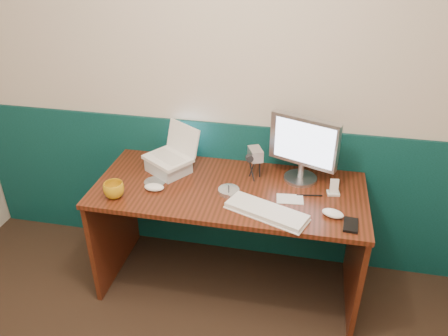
% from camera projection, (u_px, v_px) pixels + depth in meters
% --- Properties ---
extents(back_wall, '(3.50, 0.04, 2.50)m').
position_uv_depth(back_wall, '(217.00, 85.00, 2.67)').
color(back_wall, beige).
rests_on(back_wall, ground).
extents(wainscot, '(3.48, 0.02, 1.00)m').
position_uv_depth(wainscot, '(218.00, 189.00, 3.04)').
color(wainscot, '#062E29').
rests_on(wainscot, ground).
extents(desk, '(1.60, 0.70, 0.75)m').
position_uv_depth(desk, '(229.00, 238.00, 2.77)').
color(desk, '#361709').
rests_on(desk, ground).
extents(laptop_riser, '(0.31, 0.30, 0.08)m').
position_uv_depth(laptop_riser, '(168.00, 166.00, 2.73)').
color(laptop_riser, silver).
rests_on(laptop_riser, desk).
extents(laptop, '(0.34, 0.32, 0.23)m').
position_uv_depth(laptop, '(167.00, 144.00, 2.65)').
color(laptop, white).
rests_on(laptop, laptop_riser).
extents(monitor, '(0.43, 0.26, 0.41)m').
position_uv_depth(monitor, '(303.00, 149.00, 2.56)').
color(monitor, '#A8A8AD').
rests_on(monitor, desk).
extents(keyboard, '(0.47, 0.30, 0.03)m').
position_uv_depth(keyboard, '(266.00, 212.00, 2.35)').
color(keyboard, white).
rests_on(keyboard, desk).
extents(mouse_right, '(0.13, 0.10, 0.04)m').
position_uv_depth(mouse_right, '(333.00, 213.00, 2.32)').
color(mouse_right, white).
rests_on(mouse_right, desk).
extents(mouse_left, '(0.12, 0.07, 0.04)m').
position_uv_depth(mouse_left, '(154.00, 187.00, 2.55)').
color(mouse_left, white).
rests_on(mouse_left, desk).
extents(mug, '(0.15, 0.15, 0.09)m').
position_uv_depth(mug, '(114.00, 190.00, 2.48)').
color(mug, '#C68F12').
rests_on(mug, desk).
extents(camcorder, '(0.13, 0.15, 0.19)m').
position_uv_depth(camcorder, '(255.00, 165.00, 2.63)').
color(camcorder, silver).
rests_on(camcorder, desk).
extents(cd_spindle, '(0.12, 0.12, 0.03)m').
position_uv_depth(cd_spindle, '(229.00, 191.00, 2.53)').
color(cd_spindle, silver).
rests_on(cd_spindle, desk).
extents(cd_loose_a, '(0.13, 0.13, 0.00)m').
position_uv_depth(cd_loose_a, '(155.00, 182.00, 2.64)').
color(cd_loose_a, '#AFB8BF').
rests_on(cd_loose_a, desk).
extents(pen, '(0.15, 0.03, 0.01)m').
position_uv_depth(pen, '(309.00, 195.00, 2.50)').
color(pen, black).
rests_on(pen, desk).
extents(papers, '(0.16, 0.11, 0.00)m').
position_uv_depth(papers, '(290.00, 199.00, 2.47)').
color(papers, silver).
rests_on(papers, desk).
extents(dock, '(0.08, 0.06, 0.01)m').
position_uv_depth(dock, '(333.00, 193.00, 2.52)').
color(dock, silver).
rests_on(dock, desk).
extents(music_player, '(0.05, 0.03, 0.08)m').
position_uv_depth(music_player, '(334.00, 186.00, 2.50)').
color(music_player, white).
rests_on(music_player, dock).
extents(pda, '(0.08, 0.13, 0.01)m').
position_uv_depth(pda, '(351.00, 225.00, 2.26)').
color(pda, black).
rests_on(pda, desk).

